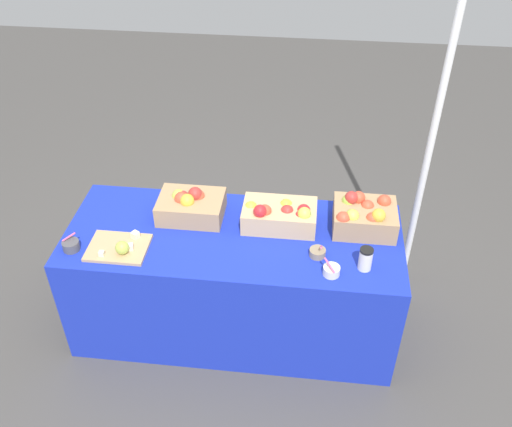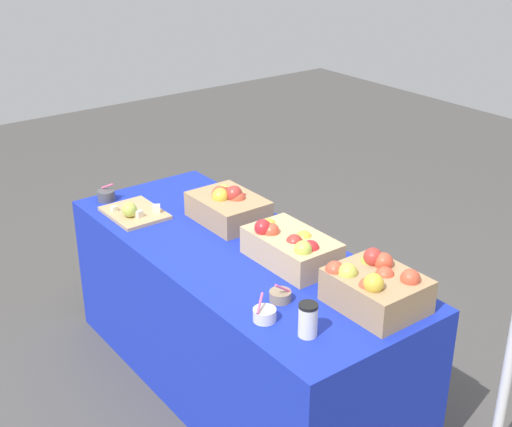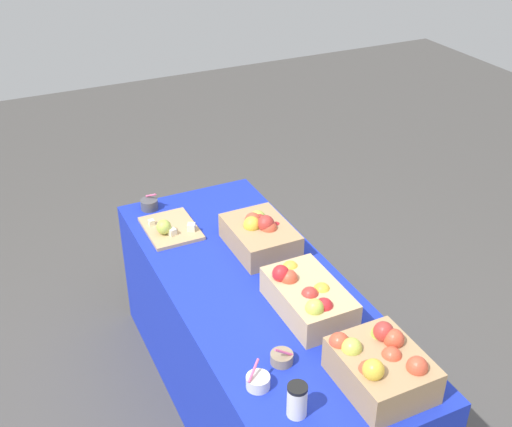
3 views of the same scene
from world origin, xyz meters
The scene contains 10 objects.
ground_plane centered at (0.00, 0.00, 0.00)m, with size 10.00×10.00×0.00m, color #474442.
table centered at (0.00, 0.00, 0.37)m, with size 1.90×0.76×0.74m, color #192DB7.
apple_crate_left centered at (0.72, 0.14, 0.83)m, with size 0.35×0.29×0.20m.
apple_crate_middle centered at (0.25, 0.11, 0.82)m, with size 0.42×0.25×0.18m.
apple_crate_right centered at (-0.27, 0.14, 0.82)m, with size 0.37×0.27×0.19m.
cutting_board_front centered at (-0.59, -0.20, 0.76)m, with size 0.32×0.25×0.09m.
sample_bowl_near centered at (-0.85, -0.23, 0.77)m, with size 0.09×0.09×0.10m.
sample_bowl_mid centered at (0.55, -0.26, 0.77)m, with size 0.09×0.09×0.10m.
sample_bowl_far centered at (0.48, -0.13, 0.76)m, with size 0.09×0.09×0.09m.
coffee_cup centered at (0.72, -0.20, 0.81)m, with size 0.07×0.07×0.13m.
Camera 3 is at (2.08, -1.00, 2.47)m, focal length 45.33 mm.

